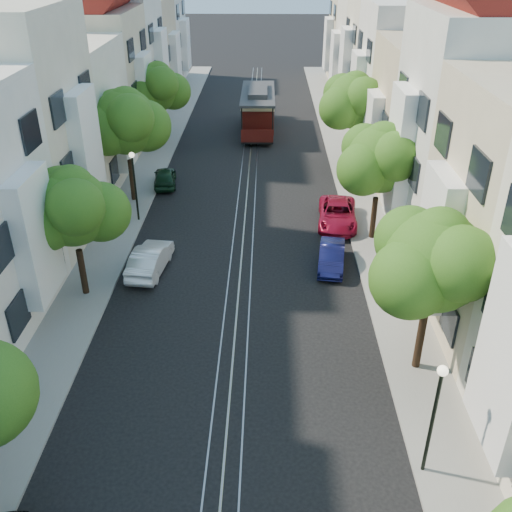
# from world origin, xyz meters

# --- Properties ---
(ground) EXTENTS (200.00, 200.00, 0.00)m
(ground) POSITION_xyz_m (0.00, 28.00, 0.00)
(ground) COLOR black
(ground) RESTS_ON ground
(sidewalk_east) EXTENTS (2.50, 80.00, 0.12)m
(sidewalk_east) POSITION_xyz_m (7.25, 28.00, 0.06)
(sidewalk_east) COLOR gray
(sidewalk_east) RESTS_ON ground
(sidewalk_west) EXTENTS (2.50, 80.00, 0.12)m
(sidewalk_west) POSITION_xyz_m (-7.25, 28.00, 0.06)
(sidewalk_west) COLOR gray
(sidewalk_west) RESTS_ON ground
(rail_left) EXTENTS (0.06, 80.00, 0.02)m
(rail_left) POSITION_xyz_m (-0.55, 28.00, 0.01)
(rail_left) COLOR gray
(rail_left) RESTS_ON ground
(rail_slot) EXTENTS (0.06, 80.00, 0.02)m
(rail_slot) POSITION_xyz_m (0.00, 28.00, 0.01)
(rail_slot) COLOR gray
(rail_slot) RESTS_ON ground
(rail_right) EXTENTS (0.06, 80.00, 0.02)m
(rail_right) POSITION_xyz_m (0.55, 28.00, 0.01)
(rail_right) COLOR gray
(rail_right) RESTS_ON ground
(lane_line) EXTENTS (0.08, 80.00, 0.01)m
(lane_line) POSITION_xyz_m (0.00, 28.00, 0.00)
(lane_line) COLOR tan
(lane_line) RESTS_ON ground
(townhouses_east) EXTENTS (7.75, 72.00, 12.00)m
(townhouses_east) POSITION_xyz_m (11.87, 27.91, 5.18)
(townhouses_east) COLOR beige
(townhouses_east) RESTS_ON ground
(townhouses_west) EXTENTS (7.75, 72.00, 11.76)m
(townhouses_west) POSITION_xyz_m (-11.87, 27.91, 5.08)
(townhouses_west) COLOR silver
(townhouses_west) RESTS_ON ground
(tree_e_b) EXTENTS (4.93, 4.08, 6.68)m
(tree_e_b) POSITION_xyz_m (7.26, 8.98, 4.73)
(tree_e_b) COLOR black
(tree_e_b) RESTS_ON ground
(tree_e_c) EXTENTS (4.84, 3.99, 6.52)m
(tree_e_c) POSITION_xyz_m (7.26, 19.98, 4.60)
(tree_e_c) COLOR black
(tree_e_c) RESTS_ON ground
(tree_e_d) EXTENTS (5.01, 4.16, 6.85)m
(tree_e_d) POSITION_xyz_m (7.26, 30.98, 4.87)
(tree_e_d) COLOR black
(tree_e_d) RESTS_ON ground
(tree_w_b) EXTENTS (4.72, 3.87, 6.27)m
(tree_w_b) POSITION_xyz_m (-7.14, 13.98, 4.40)
(tree_w_b) COLOR black
(tree_w_b) RESTS_ON ground
(tree_w_c) EXTENTS (5.13, 4.28, 7.09)m
(tree_w_c) POSITION_xyz_m (-7.14, 24.98, 5.07)
(tree_w_c) COLOR black
(tree_w_c) RESTS_ON ground
(tree_w_d) EXTENTS (4.84, 3.99, 6.52)m
(tree_w_d) POSITION_xyz_m (-7.14, 35.98, 4.60)
(tree_w_d) COLOR black
(tree_w_d) RESTS_ON ground
(lamp_east) EXTENTS (0.32, 0.32, 4.16)m
(lamp_east) POSITION_xyz_m (6.30, 4.00, 2.85)
(lamp_east) COLOR black
(lamp_east) RESTS_ON ground
(lamp_west) EXTENTS (0.32, 0.32, 4.16)m
(lamp_west) POSITION_xyz_m (-6.30, 22.00, 2.85)
(lamp_west) COLOR black
(lamp_west) RESTS_ON ground
(cable_car) EXTENTS (2.81, 8.95, 3.44)m
(cable_car) POSITION_xyz_m (0.50, 40.07, 2.04)
(cable_car) COLOR black
(cable_car) RESTS_ON ground
(parked_car_e_mid) EXTENTS (1.69, 3.70, 1.17)m
(parked_car_e_mid) POSITION_xyz_m (4.63, 16.82, 0.59)
(parked_car_e_mid) COLOR #0B0D38
(parked_car_e_mid) RESTS_ON ground
(parked_car_e_far) EXTENTS (2.59, 4.89, 1.31)m
(parked_car_e_far) POSITION_xyz_m (5.45, 21.82, 0.66)
(parked_car_e_far) COLOR maroon
(parked_car_e_far) RESTS_ON ground
(parked_car_w_mid) EXTENTS (1.87, 4.20, 1.34)m
(parked_car_w_mid) POSITION_xyz_m (-4.53, 16.27, 0.67)
(parked_car_w_mid) COLOR silver
(parked_car_w_mid) RESTS_ON ground
(parked_car_w_far) EXTENTS (1.91, 3.75, 1.22)m
(parked_car_w_far) POSITION_xyz_m (-5.60, 27.64, 0.61)
(parked_car_w_far) COLOR #13301D
(parked_car_w_far) RESTS_ON ground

